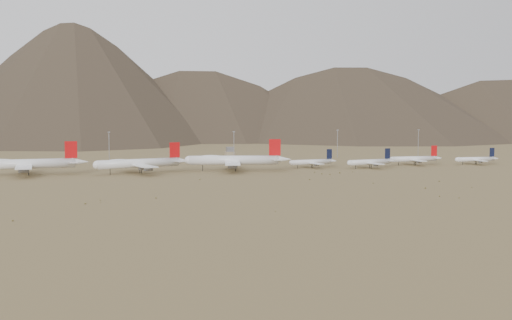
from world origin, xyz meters
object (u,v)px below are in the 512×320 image
object	(u,v)px
control_tower	(230,155)
widebody_centre	(139,163)
widebody_east	(234,160)
narrowbody_a	(313,162)
narrowbody_b	(371,162)
widebody_west	(27,164)

from	to	relation	value
control_tower	widebody_centre	bearing A→B (deg)	-133.72
widebody_east	narrowbody_a	bearing A→B (deg)	20.95
widebody_east	control_tower	world-z (taller)	widebody_east
narrowbody_a	control_tower	distance (m)	93.75
widebody_east	control_tower	bearing A→B (deg)	91.11
widebody_centre	control_tower	distance (m)	125.84
narrowbody_a	narrowbody_b	size ratio (longest dim) A/B	0.95
narrowbody_a	widebody_west	bearing A→B (deg)	169.89
widebody_centre	narrowbody_a	distance (m)	130.51
widebody_east	control_tower	xyz separation A→B (m)	(19.86, 91.58, -2.51)
widebody_west	widebody_centre	xyz separation A→B (m)	(73.15, -8.72, -0.55)
widebody_east	widebody_centre	bearing A→B (deg)	-167.21
widebody_east	narrowbody_a	world-z (taller)	widebody_east
control_tower	narrowbody_a	bearing A→B (deg)	-62.50
narrowbody_b	widebody_centre	bearing A→B (deg)	166.49
widebody_east	narrowbody_a	size ratio (longest dim) A/B	1.82
narrowbody_b	control_tower	distance (m)	129.53
widebody_west	narrowbody_b	xyz separation A→B (m)	(243.96, -16.52, -2.98)
widebody_centre	control_tower	size ratio (longest dim) A/B	5.68
widebody_centre	narrowbody_a	xyz separation A→B (m)	(130.25, 7.78, -2.68)
widebody_centre	narrowbody_a	size ratio (longest dim) A/B	1.65
widebody_west	narrowbody_a	bearing A→B (deg)	-2.27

